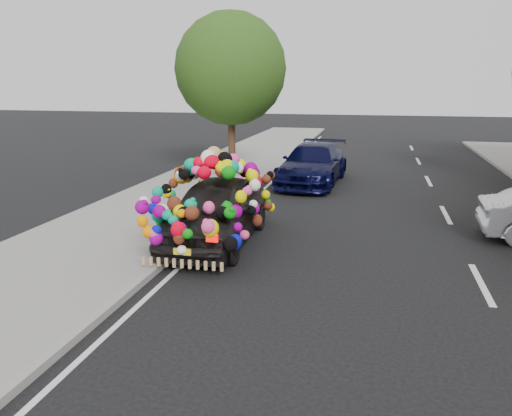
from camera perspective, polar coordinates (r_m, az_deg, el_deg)
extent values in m
plane|color=black|center=(9.87, 3.26, -6.79)|extent=(100.00, 100.00, 0.00)
cube|color=gray|center=(11.36, -18.66, -4.37)|extent=(4.00, 60.00, 0.12)
cube|color=gray|center=(10.48, -9.53, -5.31)|extent=(0.15, 60.00, 0.13)
cylinder|color=#332114|center=(19.47, -2.78, 7.72)|extent=(0.28, 0.28, 2.73)
sphere|color=#204612|center=(19.36, -2.88, 15.59)|extent=(4.20, 4.20, 4.20)
imported|color=black|center=(11.25, -4.59, -0.31)|extent=(1.77, 4.28, 1.45)
cube|color=red|center=(9.50, -11.76, -2.94)|extent=(0.22, 0.06, 0.14)
cube|color=red|center=(9.09, -5.04, -3.45)|extent=(0.22, 0.06, 0.14)
cube|color=yellow|center=(9.36, -8.43, -4.97)|extent=(0.34, 0.05, 0.12)
imported|color=black|center=(18.02, 6.50, 5.02)|extent=(2.35, 4.99, 1.41)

